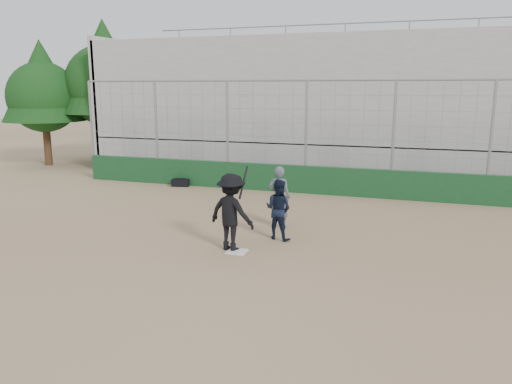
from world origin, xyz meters
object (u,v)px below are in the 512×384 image
(batter_at_plate, at_px, (231,212))
(umpire, at_px, (279,200))
(catcher_crouched, at_px, (278,219))
(equipment_bag, at_px, (180,183))

(batter_at_plate, bearing_deg, umpire, 77.11)
(batter_at_plate, bearing_deg, catcher_crouched, 54.80)
(catcher_crouched, bearing_deg, equipment_bag, 135.47)
(umpire, height_order, equipment_bag, umpire)
(umpire, relative_size, equipment_bag, 2.14)
(umpire, distance_m, equipment_bag, 6.75)
(batter_at_plate, relative_size, umpire, 1.29)
(batter_at_plate, height_order, umpire, batter_at_plate)
(catcher_crouched, relative_size, umpire, 0.69)
(equipment_bag, bearing_deg, catcher_crouched, -44.53)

